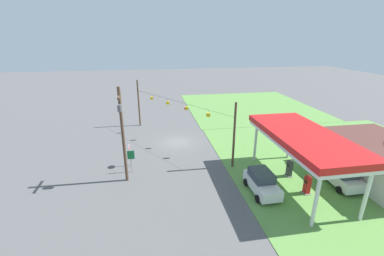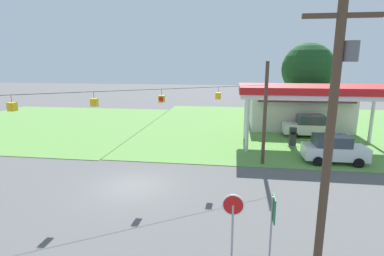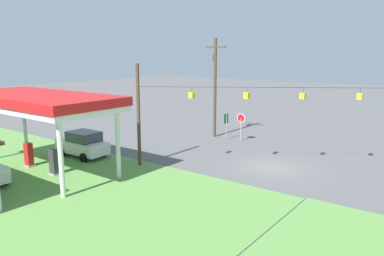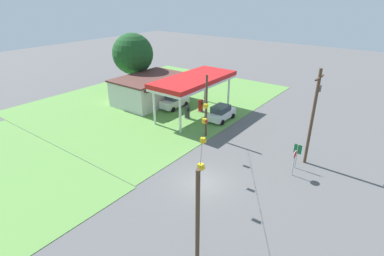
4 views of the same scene
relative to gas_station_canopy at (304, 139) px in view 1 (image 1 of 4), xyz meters
name	(u,v)px [view 1 (image 1 of 4)]	position (x,y,z in m)	size (l,w,h in m)	color
ground_plane	(178,142)	(-12.07, -9.88, -4.66)	(160.00, 160.00, 0.00)	#565656
grass_verge_opposite_corner	(248,106)	(-28.07, 6.12, -4.64)	(24.00, 24.00, 0.04)	#5B8E42
gas_station_canopy	(304,139)	(0.00, 0.00, 0.00)	(12.17, 5.42, 5.16)	silver
gas_station_store	(382,161)	(0.40, 8.30, -2.74)	(10.35, 7.54, 3.80)	silver
fuel_pump_near	(289,169)	(-1.50, 0.00, -3.86)	(0.71, 0.56, 1.68)	gray
fuel_pump_far	(307,186)	(1.50, 0.00, -3.86)	(0.71, 0.56, 1.68)	gray
car_at_pumps_front	(262,182)	(0.61, -3.84, -3.65)	(4.28, 2.17, 1.99)	white
car_at_pumps_rear	(340,174)	(0.65, 3.84, -3.59)	(4.51, 2.12, 2.12)	white
stop_sign_roadside	(129,150)	(-6.36, -15.61, -2.84)	(0.80, 0.08, 2.50)	#99999E
route_sign	(131,157)	(-4.95, -15.38, -2.95)	(0.10, 0.70, 2.40)	gray
utility_pole_main	(123,131)	(-3.39, -15.78, 0.45)	(2.20, 0.44, 9.11)	#4C3828
signal_span_gantry	(177,114)	(-12.07, -9.90, -0.76)	(15.65, 10.24, 7.08)	#4C3828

